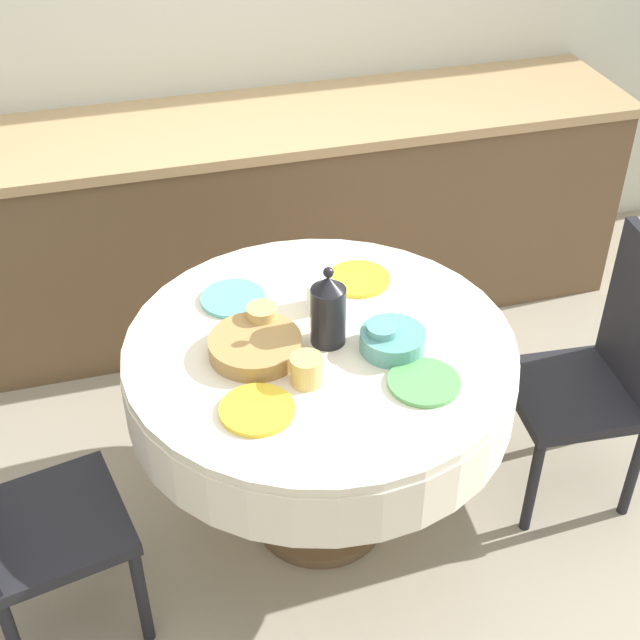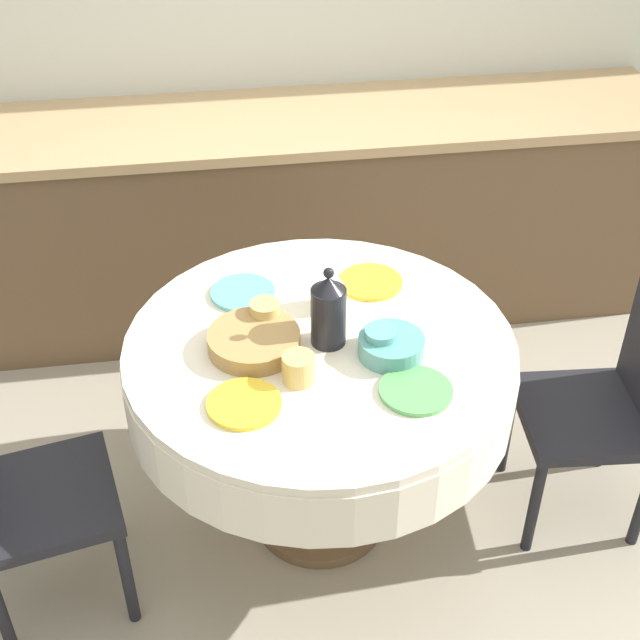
% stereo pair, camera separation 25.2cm
% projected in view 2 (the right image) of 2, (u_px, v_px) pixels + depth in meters
% --- Properties ---
extents(ground_plane, '(12.00, 12.00, 0.00)m').
position_uv_depth(ground_plane, '(320.00, 516.00, 3.02)').
color(ground_plane, '#9E937F').
extents(kitchen_counter, '(3.24, 0.64, 0.89)m').
position_uv_depth(kitchen_counter, '(277.00, 217.00, 3.74)').
color(kitchen_counter, brown).
rests_on(kitchen_counter, ground_plane).
extents(dining_table, '(1.15, 1.15, 0.75)m').
position_uv_depth(dining_table, '(320.00, 376.00, 2.64)').
color(dining_table, brown).
rests_on(dining_table, ground_plane).
extents(chair_left, '(0.43, 0.43, 0.95)m').
position_uv_depth(chair_left, '(616.00, 391.00, 2.76)').
color(chair_left, black).
rests_on(chair_left, ground_plane).
extents(chair_right, '(0.47, 0.47, 0.95)m').
position_uv_depth(chair_right, '(7.00, 482.00, 2.46)').
color(chair_right, black).
rests_on(chair_right, ground_plane).
extents(plate_near_left, '(0.20, 0.20, 0.01)m').
position_uv_depth(plate_near_left, '(244.00, 404.00, 2.34)').
color(plate_near_left, yellow).
rests_on(plate_near_left, dining_table).
extents(cup_near_left, '(0.09, 0.09, 0.08)m').
position_uv_depth(cup_near_left, '(299.00, 368.00, 2.41)').
color(cup_near_left, '#DBB766').
rests_on(cup_near_left, dining_table).
extents(plate_near_right, '(0.20, 0.20, 0.01)m').
position_uv_depth(plate_near_right, '(416.00, 391.00, 2.39)').
color(plate_near_right, '#5BA85B').
rests_on(plate_near_right, dining_table).
extents(cup_near_right, '(0.09, 0.09, 0.08)m').
position_uv_depth(cup_near_right, '(380.00, 342.00, 2.50)').
color(cup_near_right, '#5BA39E').
rests_on(cup_near_right, dining_table).
extents(plate_far_left, '(0.20, 0.20, 0.01)m').
position_uv_depth(plate_far_left, '(243.00, 293.00, 2.75)').
color(plate_far_left, '#60BCB7').
rests_on(plate_far_left, dining_table).
extents(cup_far_left, '(0.09, 0.09, 0.08)m').
position_uv_depth(cup_far_left, '(265.00, 315.00, 2.60)').
color(cup_far_left, '#DBB766').
rests_on(cup_far_left, dining_table).
extents(plate_far_right, '(0.20, 0.20, 0.01)m').
position_uv_depth(plate_far_right, '(371.00, 282.00, 2.80)').
color(plate_far_right, yellow).
rests_on(plate_far_right, dining_table).
extents(cup_far_right, '(0.09, 0.09, 0.08)m').
position_uv_depth(cup_far_right, '(328.00, 295.00, 2.68)').
color(cup_far_right, white).
rests_on(cup_far_right, dining_table).
extents(coffee_carafe, '(0.10, 0.10, 0.25)m').
position_uv_depth(coffee_carafe, '(328.00, 310.00, 2.51)').
color(coffee_carafe, black).
rests_on(coffee_carafe, dining_table).
extents(bread_basket, '(0.27, 0.27, 0.05)m').
position_uv_depth(bread_basket, '(254.00, 340.00, 2.53)').
color(bread_basket, '#AD844C').
rests_on(bread_basket, dining_table).
extents(fruit_bowl, '(0.19, 0.19, 0.06)m').
position_uv_depth(fruit_bowl, '(391.00, 346.00, 2.50)').
color(fruit_bowl, '#569993').
rests_on(fruit_bowl, dining_table).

